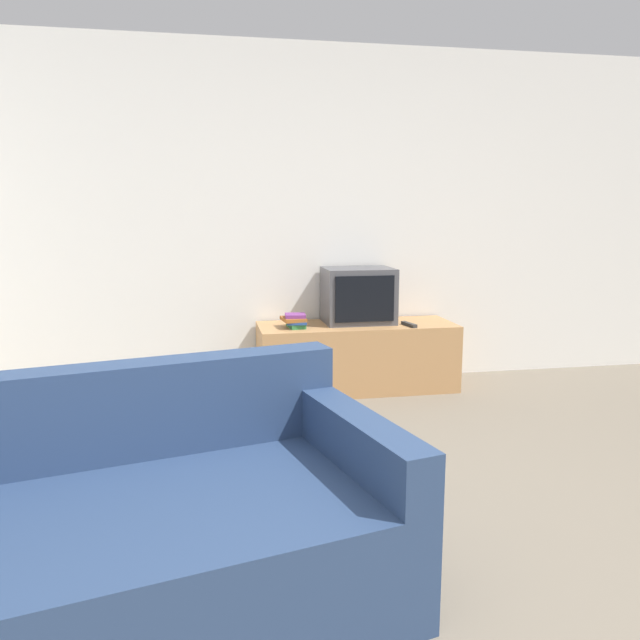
# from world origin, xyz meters

# --- Properties ---
(ground_plane) EXTENTS (14.00, 14.00, 0.00)m
(ground_plane) POSITION_xyz_m (0.00, 0.00, 0.00)
(ground_plane) COLOR #756B5B
(wall_back) EXTENTS (9.00, 0.06, 2.60)m
(wall_back) POSITION_xyz_m (0.00, 3.03, 1.30)
(wall_back) COLOR white
(wall_back) RESTS_ON ground_plane
(tv_stand) EXTENTS (1.49, 0.54, 0.51)m
(tv_stand) POSITION_xyz_m (0.31, 2.71, 0.25)
(tv_stand) COLOR tan
(tv_stand) RESTS_ON ground_plane
(television) EXTENTS (0.52, 0.41, 0.42)m
(television) POSITION_xyz_m (0.33, 2.78, 0.72)
(television) COLOR #4C4C51
(television) RESTS_ON tv_stand
(couch) EXTENTS (2.07, 1.39, 0.79)m
(couch) POSITION_xyz_m (-1.16, 0.18, 0.27)
(couch) COLOR navy
(couch) RESTS_ON ground_plane
(book_stack) EXTENTS (0.19, 0.22, 0.10)m
(book_stack) POSITION_xyz_m (-0.18, 2.65, 0.56)
(book_stack) COLOR #2D753D
(book_stack) RESTS_ON tv_stand
(remote_on_stand) EXTENTS (0.07, 0.19, 0.02)m
(remote_on_stand) POSITION_xyz_m (0.67, 2.55, 0.52)
(remote_on_stand) COLOR #2D2D2D
(remote_on_stand) RESTS_ON tv_stand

